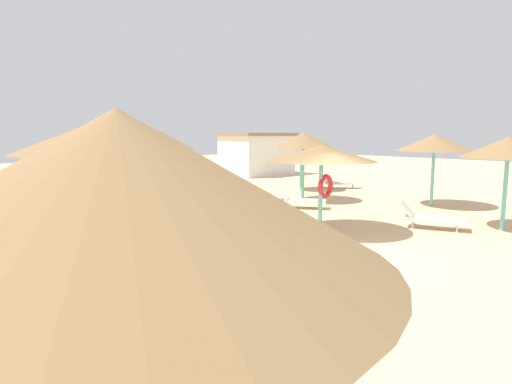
# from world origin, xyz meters

# --- Properties ---
(ground_plane) EXTENTS (80.00, 80.00, 0.00)m
(ground_plane) POSITION_xyz_m (0.00, 0.00, 0.00)
(ground_plane) COLOR #DBBA8C
(parasol_0) EXTENTS (2.62, 2.62, 2.72)m
(parasol_0) POSITION_xyz_m (5.58, -1.55, 2.41)
(parasol_0) COLOR #6BC6BC
(parasol_0) RESTS_ON ground
(parasol_1) EXTENTS (2.49, 2.49, 2.96)m
(parasol_1) POSITION_xyz_m (-5.08, 1.76, 2.69)
(parasol_1) COLOR #6BC6BC
(parasol_1) RESTS_ON ground
(parasol_2) EXTENTS (2.33, 2.33, 2.51)m
(parasol_2) POSITION_xyz_m (7.95, 8.31, 2.25)
(parasol_2) COLOR #6BC6BC
(parasol_2) RESTS_ON ground
(parasol_3) EXTENTS (2.38, 2.38, 2.92)m
(parasol_3) POSITION_xyz_m (-7.14, -3.86, 2.57)
(parasol_3) COLOR #6BC6BC
(parasol_3) RESTS_ON ground
(parasol_4) EXTENTS (2.58, 2.58, 2.86)m
(parasol_4) POSITION_xyz_m (5.45, 6.00, 2.54)
(parasol_4) COLOR #6BC6BC
(parasol_4) RESTS_ON ground
(parasol_6) EXTENTS (2.84, 2.84, 2.78)m
(parasol_6) POSITION_xyz_m (8.15, 1.76, 2.46)
(parasol_6) COLOR #6BC6BC
(parasol_6) RESTS_ON ground
(parasol_7) EXTENTS (3.08, 3.08, 2.50)m
(parasol_7) POSITION_xyz_m (1.48, 1.91, 2.25)
(parasol_7) COLOR #6BC6BC
(parasol_7) RESTS_ON ground
(parasol_8) EXTENTS (2.21, 2.21, 2.94)m
(parasol_8) POSITION_xyz_m (-1.50, 5.66, 2.61)
(parasol_8) COLOR #6BC6BC
(parasol_8) RESTS_ON ground
(lounger_0) EXTENTS (1.31, 1.96, 0.78)m
(lounger_0) POSITION_xyz_m (4.28, 0.01, 0.32)
(lounger_0) COLOR silver
(lounger_0) RESTS_ON ground
(lounger_2) EXTENTS (1.71, 1.87, 0.67)m
(lounger_2) POSITION_xyz_m (10.02, 7.53, 0.31)
(lounger_2) COLOR silver
(lounger_2) RESTS_ON ground
(lounger_4) EXTENTS (1.64, 1.92, 0.66)m
(lounger_4) POSITION_xyz_m (4.04, 4.95, 0.31)
(lounger_4) COLOR silver
(lounger_4) RESTS_ON ground
(bench_0) EXTENTS (1.54, 0.60, 0.49)m
(bench_0) POSITION_xyz_m (-4.25, 12.84, 0.35)
(bench_0) COLOR brown
(bench_0) RESTS_ON ground
(beach_cabana) EXTENTS (4.70, 3.55, 2.85)m
(beach_cabana) POSITION_xyz_m (11.84, 15.72, 1.45)
(beach_cabana) COLOR white
(beach_cabana) RESTS_ON ground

